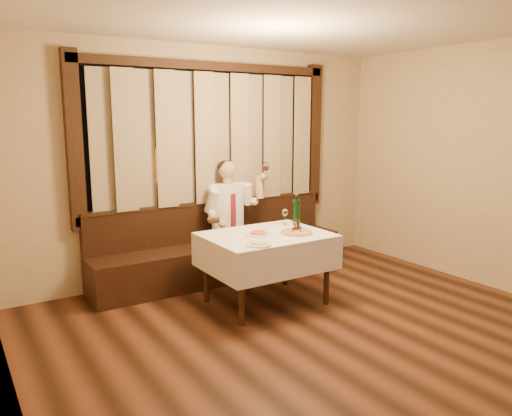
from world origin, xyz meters
TOP-DOWN VIEW (x-y plane):
  - room at (-0.00, 0.97)m, footprint 5.01×6.01m
  - banquette at (0.00, 2.72)m, footprint 3.20×0.61m
  - dining_table at (0.00, 1.70)m, footprint 1.27×0.97m
  - pizza at (0.27, 1.54)m, footprint 0.34×0.34m
  - pasta_red at (-0.10, 1.70)m, footprint 0.27×0.27m
  - pasta_cream at (-0.32, 1.35)m, footprint 0.25×0.25m
  - green_bottle at (0.53, 1.89)m, footprint 0.08×0.08m
  - table_wine_glass at (0.43, 1.96)m, footprint 0.07×0.07m
  - cruet_caddy at (0.35, 1.64)m, footprint 0.13×0.09m
  - seated_man at (0.11, 2.63)m, footprint 0.80×0.60m

SIDE VIEW (x-z plane):
  - banquette at x=0.00m, z-range -0.16..0.78m
  - dining_table at x=0.00m, z-range 0.27..1.03m
  - pizza at x=0.27m, z-range 0.75..0.79m
  - pasta_cream at x=-0.32m, z-range 0.75..0.83m
  - pasta_red at x=-0.10m, z-range 0.75..0.84m
  - cruet_caddy at x=0.35m, z-range 0.74..0.86m
  - seated_man at x=0.11m, z-range 0.11..1.56m
  - table_wine_glass at x=0.43m, z-range 0.80..0.98m
  - green_bottle at x=0.53m, z-range 0.73..1.08m
  - room at x=0.00m, z-range 0.09..2.91m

